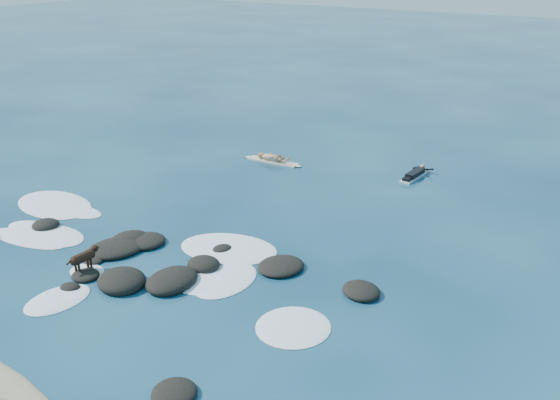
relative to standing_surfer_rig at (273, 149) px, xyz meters
The scene contains 6 objects.
ground 9.74m from the standing_surfer_rig, 78.18° to the right, with size 160.00×160.00×0.00m, color #0A2642.
reef_rocks 10.49m from the standing_surfer_rig, 77.48° to the right, with size 13.78×7.63×0.54m.
breaking_foam 9.66m from the standing_surfer_rig, 87.94° to the right, with size 14.77×7.39×0.12m.
standing_surfer_rig is the anchor object (origin of this frame).
paddling_surfer_rig 6.29m from the standing_surfer_rig, 13.71° to the left, with size 0.97×2.19×0.38m.
dog 11.48m from the standing_surfer_rig, 86.94° to the right, with size 0.37×1.21×0.77m.
Camera 1 is at (12.02, -12.86, 8.98)m, focal length 40.00 mm.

